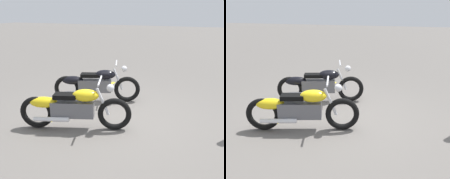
% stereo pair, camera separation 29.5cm
% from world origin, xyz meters
% --- Properties ---
extents(ground_plane, '(60.00, 60.00, 0.00)m').
position_xyz_m(ground_plane, '(0.00, 0.00, 0.00)').
color(ground_plane, '#66605B').
extents(motorcycle_bright_foreground, '(2.16, 0.87, 1.04)m').
position_xyz_m(motorcycle_bright_foreground, '(-0.55, -0.78, 0.46)').
color(motorcycle_bright_foreground, black).
rests_on(motorcycle_bright_foreground, ground).
extents(motorcycle_dark_foreground, '(2.15, 0.89, 1.04)m').
position_xyz_m(motorcycle_dark_foreground, '(-0.77, 0.74, 0.46)').
color(motorcycle_dark_foreground, black).
rests_on(motorcycle_dark_foreground, ground).
extents(parking_stripe_near, '(0.42, 3.20, 0.01)m').
position_xyz_m(parking_stripe_near, '(-1.03, 0.89, 0.00)').
color(parking_stripe_near, yellow).
rests_on(parking_stripe_near, ground).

